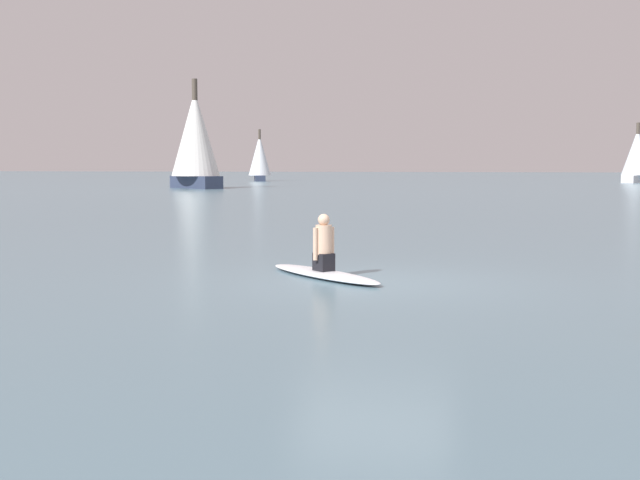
# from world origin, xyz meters

# --- Properties ---
(ground_plane) EXTENTS (400.00, 400.00, 0.00)m
(ground_plane) POSITION_xyz_m (0.00, 0.00, 0.00)
(ground_plane) COLOR slate
(surfboard) EXTENTS (2.50, 2.58, 0.11)m
(surfboard) POSITION_xyz_m (0.52, 0.92, 0.05)
(surfboard) COLOR white
(surfboard) RESTS_ON ground
(person_paddler) EXTENTS (0.40, 0.40, 0.95)m
(person_paddler) POSITION_xyz_m (0.52, 0.92, 0.54)
(person_paddler) COLOR black
(person_paddler) RESTS_ON surfboard
(sailboat_center_horizon) EXTENTS (5.37, 5.37, 8.59)m
(sailboat_center_horizon) POSITION_xyz_m (48.55, 21.53, 4.02)
(sailboat_center_horizon) COLOR #2D3851
(sailboat_center_horizon) RESTS_ON ground
(sailboat_near_right) EXTENTS (3.80, 3.27, 5.90)m
(sailboat_near_right) POSITION_xyz_m (77.34, 24.79, 2.76)
(sailboat_near_right) COLOR #2D3851
(sailboat_near_right) RESTS_ON ground
(sailboat_far_left) EXTENTS (4.40, 4.23, 6.21)m
(sailboat_far_left) POSITION_xyz_m (77.39, -16.02, 2.93)
(sailboat_far_left) COLOR silver
(sailboat_far_left) RESTS_ON ground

